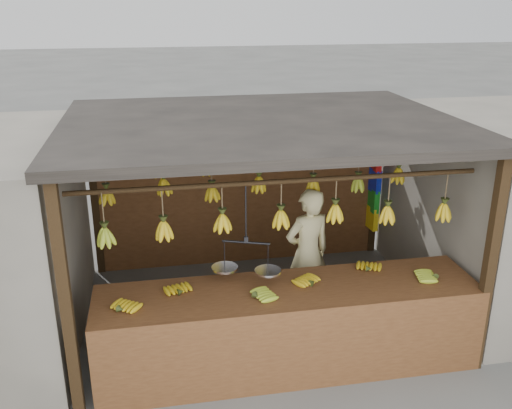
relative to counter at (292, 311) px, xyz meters
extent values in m
plane|color=#5B5B57|center=(-0.08, 1.24, -0.72)|extent=(80.00, 80.00, 0.00)
cube|color=black|center=(-2.08, -0.26, 0.43)|extent=(0.10, 0.10, 2.30)
cube|color=black|center=(1.92, -0.26, 0.43)|extent=(0.10, 0.10, 2.30)
cube|color=black|center=(-2.08, 2.74, 0.43)|extent=(0.10, 0.10, 2.30)
cube|color=black|center=(1.92, 2.74, 0.43)|extent=(0.10, 0.10, 2.30)
cube|color=black|center=(-0.08, 1.24, 1.63)|extent=(4.30, 3.30, 0.10)
cylinder|color=black|center=(-0.08, 0.24, 1.28)|extent=(4.00, 0.05, 0.05)
cylinder|color=black|center=(-0.08, 1.24, 1.28)|extent=(4.00, 0.05, 0.05)
cylinder|color=black|center=(-0.08, 2.24, 1.28)|extent=(4.00, 0.05, 0.05)
cube|color=#58341A|center=(-0.08, 2.74, 0.18)|extent=(4.00, 0.06, 1.80)
cube|color=#58341A|center=(0.00, 0.14, 0.14)|extent=(3.88, 0.86, 0.08)
cube|color=#58341A|center=(0.00, -0.29, -0.27)|extent=(3.88, 0.04, 0.90)
cube|color=black|center=(-1.84, -0.24, -0.31)|extent=(0.07, 0.07, 0.82)
cube|color=black|center=(1.84, -0.24, -0.31)|extent=(0.07, 0.07, 0.82)
cube|color=black|center=(-1.84, 0.52, -0.31)|extent=(0.07, 0.07, 0.82)
cube|color=black|center=(1.84, 0.52, -0.31)|extent=(0.07, 0.07, 0.82)
ellipsoid|color=gold|center=(-1.64, -0.04, 0.21)|extent=(0.28, 0.30, 0.06)
ellipsoid|color=gold|center=(-1.08, 0.19, 0.21)|extent=(0.24, 0.28, 0.06)
ellipsoid|color=#92A523|center=(-0.36, -0.02, 0.21)|extent=(0.29, 0.25, 0.06)
ellipsoid|color=gold|center=(0.25, 0.15, 0.21)|extent=(0.28, 0.30, 0.06)
ellipsoid|color=gold|center=(0.92, 0.33, 0.21)|extent=(0.26, 0.29, 0.06)
ellipsoid|color=#92A523|center=(1.54, 0.07, 0.21)|extent=(0.27, 0.22, 0.06)
ellipsoid|color=#92A523|center=(-1.74, 0.21, 0.85)|extent=(0.16, 0.16, 0.28)
ellipsoid|color=gold|center=(-1.20, 0.23, 0.86)|extent=(0.16, 0.16, 0.28)
ellipsoid|color=gold|center=(-0.64, 0.28, 0.88)|extent=(0.16, 0.16, 0.28)
ellipsoid|color=gold|center=(-0.06, 0.28, 0.88)|extent=(0.16, 0.16, 0.28)
ellipsoid|color=gold|center=(0.48, 0.24, 0.92)|extent=(0.16, 0.16, 0.28)
ellipsoid|color=gold|center=(1.05, 0.27, 0.85)|extent=(0.16, 0.16, 0.28)
ellipsoid|color=gold|center=(1.64, 0.23, 0.86)|extent=(0.16, 0.16, 0.28)
ellipsoid|color=gold|center=(-1.79, 1.29, 0.88)|extent=(0.16, 0.16, 0.28)
ellipsoid|color=gold|center=(-1.16, 1.28, 0.96)|extent=(0.16, 0.16, 0.28)
ellipsoid|color=gold|center=(-0.63, 1.26, 0.86)|extent=(0.16, 0.16, 0.28)
ellipsoid|color=gold|center=(-0.10, 1.26, 0.93)|extent=(0.16, 0.16, 0.28)
ellipsoid|color=gold|center=(0.53, 1.20, 0.89)|extent=(0.16, 0.16, 0.28)
ellipsoid|color=#92A523|center=(1.10, 1.28, 0.86)|extent=(0.16, 0.16, 0.28)
ellipsoid|color=gold|center=(1.59, 1.26, 0.94)|extent=(0.16, 0.16, 0.28)
ellipsoid|color=gold|center=(-1.79, 2.20, 0.93)|extent=(0.16, 0.16, 0.28)
ellipsoid|color=gold|center=(-1.21, 2.22, 0.88)|extent=(0.16, 0.16, 0.28)
ellipsoid|color=gold|center=(-0.61, 2.22, 0.87)|extent=(0.16, 0.16, 0.28)
ellipsoid|color=gold|center=(-0.04, 2.29, 0.87)|extent=(0.16, 0.16, 0.28)
ellipsoid|color=#92A523|center=(0.51, 2.23, 0.89)|extent=(0.16, 0.16, 0.28)
ellipsoid|color=gold|center=(1.02, 2.27, 0.96)|extent=(0.16, 0.16, 0.28)
ellipsoid|color=#92A523|center=(1.59, 2.26, 0.90)|extent=(0.16, 0.16, 0.28)
cylinder|color=black|center=(-0.42, 0.24, 0.98)|extent=(0.02, 0.02, 0.61)
cylinder|color=black|center=(-0.42, 0.24, 0.68)|extent=(0.46, 0.18, 0.02)
cylinder|color=silver|center=(-0.62, 0.31, 0.38)|extent=(0.26, 0.26, 0.02)
cylinder|color=silver|center=(-0.21, 0.16, 0.38)|extent=(0.26, 0.26, 0.02)
imported|color=beige|center=(0.46, 1.11, 0.09)|extent=(0.67, 0.53, 1.61)
cube|color=red|center=(1.86, 2.59, 0.77)|extent=(0.08, 0.26, 0.34)
cube|color=#1426BF|center=(1.86, 2.59, 0.45)|extent=(0.08, 0.26, 0.34)
cube|color=#199926|center=(1.86, 2.59, 0.15)|extent=(0.08, 0.26, 0.34)
cube|color=yellow|center=(1.86, 2.59, -0.13)|extent=(0.08, 0.26, 0.34)
camera|label=1|loc=(-1.25, -4.80, 2.94)|focal=40.00mm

